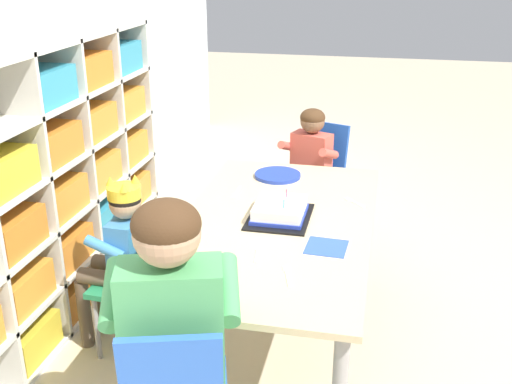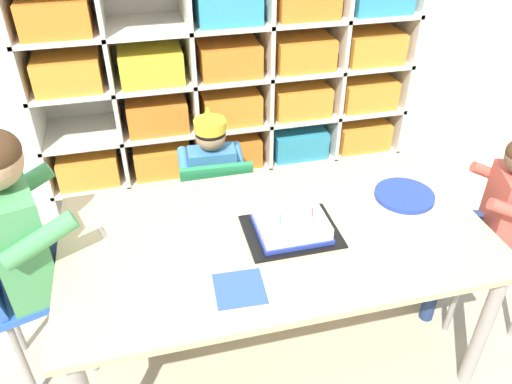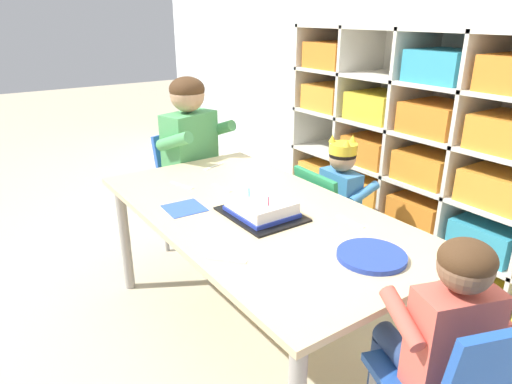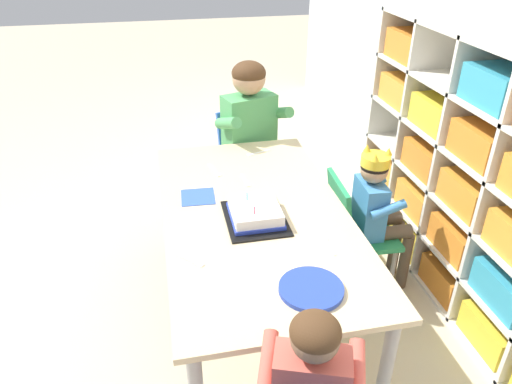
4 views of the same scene
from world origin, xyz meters
name	(u,v)px [view 1 (image 1 of 4)]	position (x,y,z in m)	size (l,w,h in m)	color
ground	(273,344)	(0.00, 0.00, 0.00)	(16.00, 16.00, 0.00)	beige
storage_cubby_shelf	(45,189)	(0.10, 1.11, 0.62)	(1.92, 0.39, 1.30)	silver
activity_table	(275,236)	(0.00, 0.00, 0.54)	(1.49, 0.80, 0.61)	#D1B789
classroom_chair_blue	(146,274)	(-0.13, 0.54, 0.37)	(0.35, 0.34, 0.64)	#238451
child_with_crown	(120,245)	(-0.13, 0.65, 0.49)	(0.30, 0.31, 0.80)	#3D7FBC
adult_helper_seated	(173,315)	(-0.81, 0.16, 0.65)	(0.47, 0.46, 1.04)	#4C9E5B
classroom_chair_guest_side	(315,178)	(0.97, -0.05, 0.45)	(0.43, 0.40, 0.75)	#1E4CA8
guest_at_table_side	(307,166)	(0.87, -0.01, 0.56)	(0.34, 0.34, 0.87)	#D15647
birthday_cake_on_tray	(280,211)	(0.05, -0.01, 0.64)	(0.33, 0.26, 0.10)	black
paper_plate_stack	(278,175)	(0.54, 0.09, 0.62)	(0.23, 0.23, 0.02)	#233DA3
paper_napkin_square	(326,247)	(-0.19, -0.23, 0.61)	(0.15, 0.15, 0.00)	#3356B7
fork_at_table_front_edge	(237,192)	(0.29, 0.24, 0.61)	(0.14, 0.02, 0.00)	white
fork_scattered_mid_table	(354,202)	(0.29, -0.31, 0.61)	(0.10, 0.10, 0.00)	white
fork_beside_plate_stack	(287,275)	(-0.43, -0.12, 0.61)	(0.15, 0.05, 0.00)	white
fork_near_child_seat	(203,290)	(-0.59, 0.13, 0.61)	(0.06, 0.14, 0.00)	white
fork_by_napkin	(258,253)	(-0.29, 0.01, 0.61)	(0.13, 0.03, 0.00)	white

